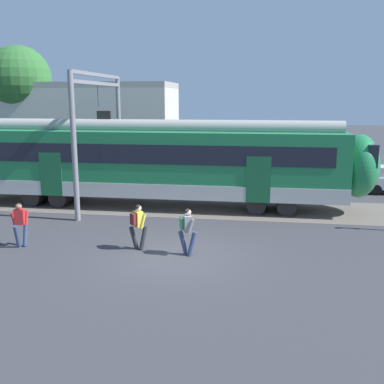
% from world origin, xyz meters
% --- Properties ---
extents(ground_plane, '(160.00, 160.00, 0.00)m').
position_xyz_m(ground_plane, '(0.00, 0.00, 0.00)').
color(ground_plane, '#38383D').
extents(pedestrian_red, '(0.54, 0.66, 1.67)m').
position_xyz_m(pedestrian_red, '(-5.71, 0.12, 0.96)').
color(pedestrian_red, navy).
rests_on(pedestrian_red, ground).
extents(pedestrian_yellow, '(0.68, 0.50, 1.67)m').
position_xyz_m(pedestrian_yellow, '(-1.41, 0.45, 0.99)').
color(pedestrian_yellow, '#28282D').
rests_on(pedestrian_yellow, ground).
extents(pedestrian_grey, '(0.70, 0.53, 1.67)m').
position_xyz_m(pedestrian_grey, '(0.42, 0.13, 0.99)').
color(pedestrian_grey, navy).
rests_on(pedestrian_grey, ground).
extents(catenary_gantry, '(0.24, 6.64, 6.53)m').
position_xyz_m(catenary_gantry, '(-5.12, 7.09, 4.31)').
color(catenary_gantry, gray).
rests_on(catenary_gantry, ground).
extents(background_building, '(16.68, 5.00, 9.20)m').
position_xyz_m(background_building, '(-11.59, 16.55, 3.21)').
color(background_building, beige).
rests_on(background_building, ground).
extents(street_tree_left, '(4.35, 4.35, 8.90)m').
position_xyz_m(street_tree_left, '(-13.75, 15.30, 6.70)').
color(street_tree_left, brown).
rests_on(street_tree_left, ground).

